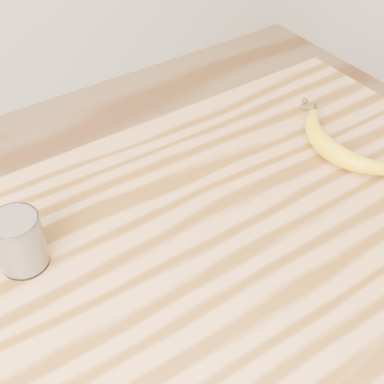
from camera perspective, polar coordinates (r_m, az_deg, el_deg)
table at (r=0.95m, az=2.33°, el=-12.96°), size 1.20×0.80×0.90m
smoothie_glass at (r=0.86m, az=-17.95°, el=-5.02°), size 0.08×0.08×0.10m
banana at (r=1.06m, az=14.39°, el=4.40°), size 0.13×0.33×0.04m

